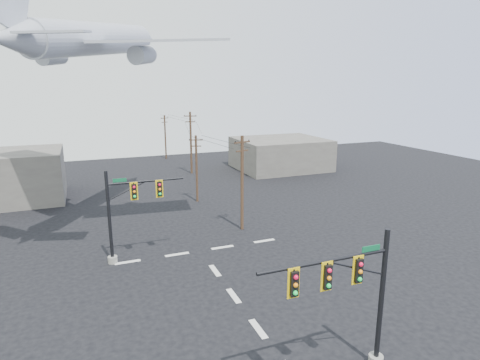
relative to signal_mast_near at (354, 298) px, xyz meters
name	(u,v)px	position (x,y,z in m)	size (l,w,h in m)	color
ground	(258,329)	(-2.60, 5.03, -4.11)	(120.00, 120.00, 0.00)	black
lane_markings	(227,287)	(-2.60, 10.37, -4.10)	(14.00, 21.20, 0.01)	silver
signal_mast_near	(354,298)	(0.00, 0.00, 0.00)	(7.02, 0.80, 7.27)	gray
signal_mast_far	(126,214)	(-8.46, 17.31, -0.15)	(6.28, 0.82, 7.47)	gray
utility_pole_a	(242,181)	(2.67, 20.59, 0.69)	(1.78, 0.67, 9.17)	#49301F
utility_pole_b	(197,167)	(1.22, 31.40, 0.07)	(1.55, 0.68, 7.99)	#49301F
utility_pole_c	(191,142)	(4.65, 46.84, 0.95)	(1.91, 0.76, 9.66)	#49301F
utility_pole_d	(165,136)	(3.49, 61.13, 0.18)	(1.58, 0.81, 8.19)	#49301F
power_lines	(190,126)	(3.07, 40.82, 4.04)	(5.06, 40.54, 0.34)	black
airliner	(96,40)	(-9.17, 26.40, 13.58)	(21.53, 23.71, 6.80)	#B2B7BF
building_right	(280,154)	(19.40, 45.03, -1.61)	(14.00, 12.00, 5.00)	#68645C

